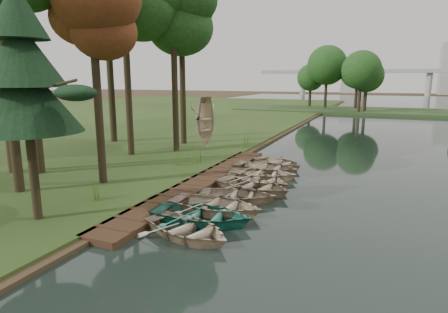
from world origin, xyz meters
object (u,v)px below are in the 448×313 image
at_px(boardwalk, 202,183).
at_px(pine_tree, 23,74).
at_px(rowboat_1, 201,213).
at_px(rowboat_2, 215,203).
at_px(rowboat_0, 187,227).
at_px(stored_rowboat, 206,142).

bearing_deg(boardwalk, pine_tree, -113.84).
distance_m(boardwalk, rowboat_1, 5.36).
relative_size(rowboat_1, rowboat_2, 0.98).
bearing_deg(rowboat_0, rowboat_2, 20.28).
bearing_deg(boardwalk, rowboat_0, -68.27).
xyz_separation_m(boardwalk, rowboat_2, (2.37, -3.59, 0.31)).
height_order(rowboat_0, pine_tree, pine_tree).
relative_size(rowboat_1, stored_rowboat, 1.02).
relative_size(stored_rowboat, pine_tree, 0.46).
bearing_deg(rowboat_0, rowboat_1, 23.18).
bearing_deg(pine_tree, rowboat_0, 11.83).
distance_m(rowboat_0, pine_tree, 7.78).
relative_size(rowboat_0, pine_tree, 0.43).
xyz_separation_m(rowboat_0, rowboat_2, (-0.08, 2.55, 0.04)).
height_order(rowboat_0, stored_rowboat, stored_rowboat).
bearing_deg(rowboat_0, boardwalk, 40.19).
bearing_deg(pine_tree, rowboat_2, 33.73).
relative_size(boardwalk, rowboat_0, 4.45).
xyz_separation_m(rowboat_1, rowboat_2, (0.03, 1.22, 0.01)).
distance_m(rowboat_2, stored_rowboat, 13.60).
relative_size(rowboat_0, rowboat_2, 0.90).
bearing_deg(stored_rowboat, pine_tree, -164.22).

